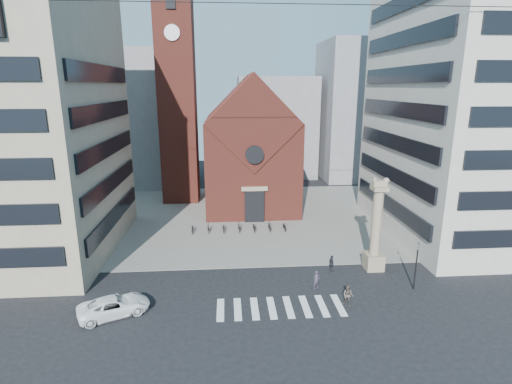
% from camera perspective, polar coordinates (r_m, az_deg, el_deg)
% --- Properties ---
extents(ground, '(120.00, 120.00, 0.00)m').
position_cam_1_polar(ground, '(34.27, 1.86, -13.61)').
color(ground, black).
rests_on(ground, ground).
extents(piazza, '(46.00, 30.00, 0.05)m').
position_cam_1_polar(piazza, '(51.69, -0.38, -3.52)').
color(piazza, gray).
rests_on(piazza, ground).
extents(zebra_crossing, '(10.20, 3.20, 0.01)m').
position_cam_1_polar(zebra_crossing, '(31.74, 3.48, -16.13)').
color(zebra_crossing, white).
rests_on(zebra_crossing, ground).
extents(church, '(12.00, 16.65, 18.00)m').
position_cam_1_polar(church, '(55.71, -0.82, 6.25)').
color(church, maroon).
rests_on(church, ground).
extents(campanile, '(5.50, 5.50, 31.20)m').
position_cam_1_polar(campanile, '(58.32, -11.19, 14.02)').
color(campanile, maroon).
rests_on(campanile, ground).
extents(building_left, '(18.00, 20.00, 26.00)m').
position_cam_1_polar(building_left, '(45.10, -31.94, 8.42)').
color(building_left, tan).
rests_on(building_left, ground).
extents(building_right, '(18.00, 22.00, 32.00)m').
position_cam_1_polar(building_right, '(50.05, 29.59, 12.62)').
color(building_right, beige).
rests_on(building_right, ground).
extents(bg_block_left, '(16.00, 14.00, 22.00)m').
position_cam_1_polar(bg_block_left, '(72.10, -17.92, 9.93)').
color(bg_block_left, gray).
rests_on(bg_block_left, ground).
extents(bg_block_mid, '(14.00, 12.00, 18.00)m').
position_cam_1_polar(bg_block_mid, '(75.87, 2.84, 9.31)').
color(bg_block_mid, gray).
rests_on(bg_block_mid, ground).
extents(bg_block_right, '(16.00, 14.00, 24.00)m').
position_cam_1_polar(bg_block_right, '(76.39, 15.38, 11.11)').
color(bg_block_right, gray).
rests_on(bg_block_right, ground).
extents(lion_column, '(1.63, 1.60, 8.68)m').
position_cam_1_polar(lion_column, '(37.80, 16.75, -5.71)').
color(lion_column, gray).
rests_on(lion_column, ground).
extents(traffic_light, '(0.13, 0.16, 4.30)m').
position_cam_1_polar(traffic_light, '(35.63, 21.92, -9.50)').
color(traffic_light, black).
rests_on(traffic_light, ground).
extents(white_car, '(5.60, 4.22, 1.41)m').
position_cam_1_polar(white_car, '(32.22, -19.61, -15.10)').
color(white_car, white).
rests_on(white_car, ground).
extents(pedestrian_0, '(0.68, 0.58, 1.59)m').
position_cam_1_polar(pedestrian_0, '(34.25, 8.66, -12.30)').
color(pedestrian_0, '#393044').
rests_on(pedestrian_0, ground).
extents(pedestrian_1, '(1.05, 1.01, 1.71)m').
position_cam_1_polar(pedestrian_1, '(32.28, 13.01, -14.21)').
color(pedestrian_1, '#4E463E').
rests_on(pedestrian_1, ground).
extents(pedestrian_2, '(0.49, 0.97, 1.58)m').
position_cam_1_polar(pedestrian_2, '(37.34, 10.75, -10.01)').
color(pedestrian_2, '#26252D').
rests_on(pedestrian_2, ground).
extents(scooter_0, '(0.69, 1.82, 0.95)m').
position_cam_1_polar(scooter_0, '(46.56, -9.03, -5.17)').
color(scooter_0, black).
rests_on(scooter_0, piazza).
extents(scooter_1, '(0.55, 1.76, 1.05)m').
position_cam_1_polar(scooter_1, '(46.42, -6.84, -5.08)').
color(scooter_1, black).
rests_on(scooter_1, piazza).
extents(scooter_2, '(0.69, 1.82, 0.95)m').
position_cam_1_polar(scooter_2, '(46.38, -4.64, -5.11)').
color(scooter_2, black).
rests_on(scooter_2, piazza).
extents(scooter_3, '(0.55, 1.76, 1.05)m').
position_cam_1_polar(scooter_3, '(46.38, -2.45, -5.00)').
color(scooter_3, black).
rests_on(scooter_3, piazza).
extents(scooter_4, '(0.69, 1.82, 0.95)m').
position_cam_1_polar(scooter_4, '(46.48, -0.25, -5.01)').
color(scooter_4, black).
rests_on(scooter_4, piazza).
extents(scooter_5, '(0.55, 1.76, 1.05)m').
position_cam_1_polar(scooter_5, '(46.62, 1.93, -4.89)').
color(scooter_5, black).
rests_on(scooter_5, piazza).
extents(scooter_6, '(0.69, 1.82, 0.95)m').
position_cam_1_polar(scooter_6, '(46.85, 4.09, -4.89)').
color(scooter_6, black).
rests_on(scooter_6, piazza).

